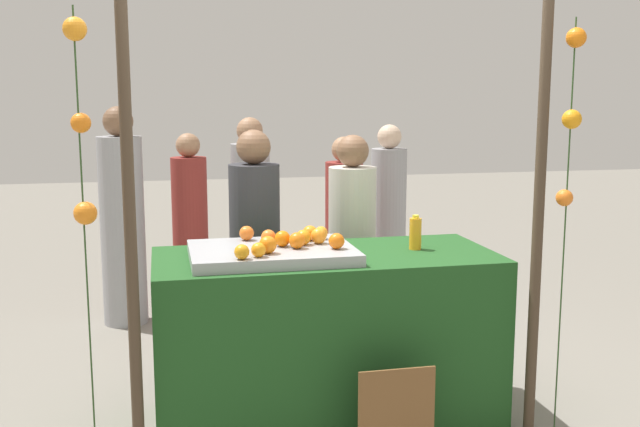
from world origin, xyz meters
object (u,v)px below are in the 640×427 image
at_px(juice_bottle, 415,233).
at_px(chalkboard_sign, 396,419).
at_px(orange_0, 310,233).
at_px(orange_1, 268,245).
at_px(stall_counter, 326,337).
at_px(vendor_right, 352,261).
at_px(vendor_left, 255,264).

bearing_deg(juice_bottle, chalkboard_sign, -116.00).
height_order(orange_0, orange_1, orange_1).
bearing_deg(stall_counter, orange_1, -151.20).
bearing_deg(orange_1, orange_0, 45.86).
height_order(stall_counter, orange_1, orange_1).
distance_m(stall_counter, orange_0, 0.58).
height_order(orange_0, vendor_right, vendor_right).
bearing_deg(chalkboard_sign, stall_counter, 109.04).
relative_size(juice_bottle, chalkboard_sign, 0.38).
bearing_deg(vendor_right, vendor_left, -176.15).
distance_m(orange_0, vendor_right, 0.84).
height_order(orange_1, chalkboard_sign, orange_1).
xyz_separation_m(chalkboard_sign, vendor_left, (-0.51, 1.31, 0.49)).
bearing_deg(vendor_left, juice_bottle, -40.05).
xyz_separation_m(orange_1, juice_bottle, (0.86, 0.21, -0.01)).
relative_size(stall_counter, juice_bottle, 9.54).
bearing_deg(stall_counter, chalkboard_sign, -70.96).
bearing_deg(orange_0, juice_bottle, -7.28).
relative_size(orange_0, orange_1, 0.93).
relative_size(juice_bottle, vendor_right, 0.13).
distance_m(orange_0, orange_1, 0.40).
height_order(juice_bottle, chalkboard_sign, juice_bottle).
distance_m(stall_counter, vendor_right, 0.86).
relative_size(orange_0, vendor_left, 0.05).
bearing_deg(vendor_right, chalkboard_sign, -95.69).
bearing_deg(orange_0, vendor_right, 57.62).
distance_m(orange_0, vendor_left, 0.72).
distance_m(juice_bottle, vendor_right, 0.81).
relative_size(stall_counter, chalkboard_sign, 3.62).
bearing_deg(vendor_left, vendor_right, 3.85).
bearing_deg(orange_0, vendor_left, 110.55).
relative_size(juice_bottle, vendor_left, 0.12).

